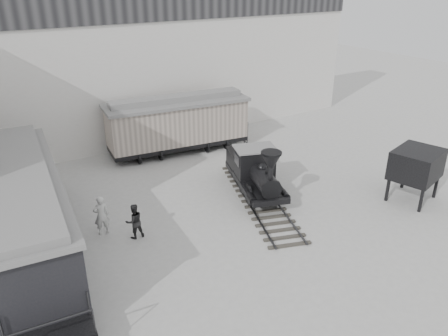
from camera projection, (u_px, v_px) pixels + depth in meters
ground at (280, 236)px, 19.64m from camera, size 90.00×90.00×0.00m
north_wall at (141, 60)px, 28.91m from camera, size 34.00×2.51×11.00m
locomotive at (256, 174)px, 22.83m from camera, size 4.81×9.19×3.20m
boxcar at (178, 123)px, 28.17m from camera, size 9.47×3.96×3.77m
passenger_coach at (27, 213)px, 17.62m from camera, size 3.97×13.32×3.51m
visitor_a at (101, 215)px, 19.41m from camera, size 0.71×0.49×1.89m
visitor_b at (134, 221)px, 19.20m from camera, size 0.81×0.64×1.64m
coal_hopper at (416, 168)px, 22.11m from camera, size 2.94×2.62×2.72m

